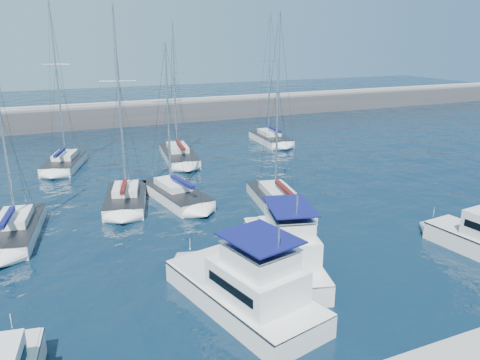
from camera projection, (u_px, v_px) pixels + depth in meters
name	position (u px, v px, depth m)	size (l,w,h in m)	color
ground	(284.00, 264.00, 28.04)	(220.00, 220.00, 0.00)	black
breakwater	(123.00, 117.00, 73.19)	(160.00, 6.00, 4.45)	#424244
motor_yacht_port_inner	(248.00, 290.00, 23.04)	(5.72, 9.85, 4.69)	white
motor_yacht_stbd_inner	(284.00, 251.00, 27.23)	(5.56, 10.19, 4.69)	white
sailboat_mid_a	(14.00, 230.00, 31.74)	(4.34, 8.34, 13.62)	white
sailboat_mid_b	(126.00, 199.00, 37.81)	(4.75, 7.67, 15.78)	white
sailboat_mid_c	(175.00, 194.00, 39.03)	(4.21, 8.64, 12.99)	white
sailboat_mid_d	(279.00, 201.00, 37.46)	(4.65, 9.11, 15.32)	silver
sailboat_back_a	(64.00, 163.00, 48.62)	(5.29, 8.01, 16.85)	white
sailboat_back_b	(179.00, 155.00, 51.99)	(4.39, 9.85, 15.04)	silver
sailboat_back_c	(270.00, 138.00, 60.28)	(3.64, 8.09, 16.44)	white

